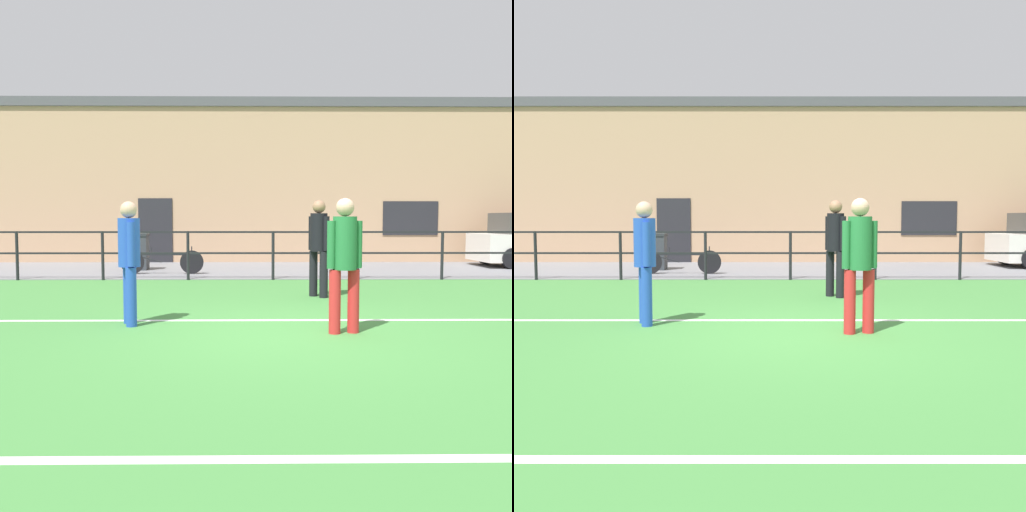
# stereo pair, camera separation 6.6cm
# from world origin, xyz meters

# --- Properties ---
(ground) EXTENTS (60.00, 44.00, 0.04)m
(ground) POSITION_xyz_m (0.00, 0.00, -0.02)
(ground) COLOR #42843D
(field_line_touchline) EXTENTS (36.00, 0.11, 0.00)m
(field_line_touchline) POSITION_xyz_m (0.00, 0.87, 0.00)
(field_line_touchline) COLOR white
(field_line_touchline) RESTS_ON ground
(field_line_hash) EXTENTS (36.00, 0.11, 0.00)m
(field_line_hash) POSITION_xyz_m (0.00, -3.61, 0.00)
(field_line_hash) COLOR white
(field_line_hash) RESTS_ON ground
(pavement_strip) EXTENTS (48.00, 5.00, 0.02)m
(pavement_strip) POSITION_xyz_m (0.00, 8.50, 0.01)
(pavement_strip) COLOR slate
(pavement_strip) RESTS_ON ground
(perimeter_fence) EXTENTS (36.07, 0.07, 1.15)m
(perimeter_fence) POSITION_xyz_m (0.00, 6.00, 0.75)
(perimeter_fence) COLOR black
(perimeter_fence) RESTS_ON ground
(clubhouse_facade) EXTENTS (28.00, 2.56, 5.34)m
(clubhouse_facade) POSITION_xyz_m (0.00, 12.20, 2.68)
(clubhouse_facade) COLOR tan
(clubhouse_facade) RESTS_ON ground
(player_goalkeeper) EXTENTS (0.34, 0.41, 1.78)m
(player_goalkeeper) POSITION_xyz_m (0.72, 3.19, 1.01)
(player_goalkeeper) COLOR black
(player_goalkeeper) RESTS_ON ground
(player_striker) EXTENTS (0.29, 0.44, 1.68)m
(player_striker) POSITION_xyz_m (-2.18, 0.57, 0.95)
(player_striker) COLOR blue
(player_striker) RESTS_ON ground
(player_winger) EXTENTS (0.46, 0.30, 1.70)m
(player_winger) POSITION_xyz_m (0.64, -0.00, 0.96)
(player_winger) COLOR red
(player_winger) RESTS_ON ground
(bicycle_parked_1) EXTENTS (2.13, 0.04, 0.71)m
(bicycle_parked_1) POSITION_xyz_m (-2.81, 7.20, 0.34)
(bicycle_parked_1) COLOR black
(bicycle_parked_1) RESTS_ON pavement_strip
(trash_bin_0) EXTENTS (0.61, 0.51, 1.01)m
(trash_bin_0) POSITION_xyz_m (-3.67, 8.36, 0.53)
(trash_bin_0) COLOR #33383D
(trash_bin_0) RESTS_ON pavement_strip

